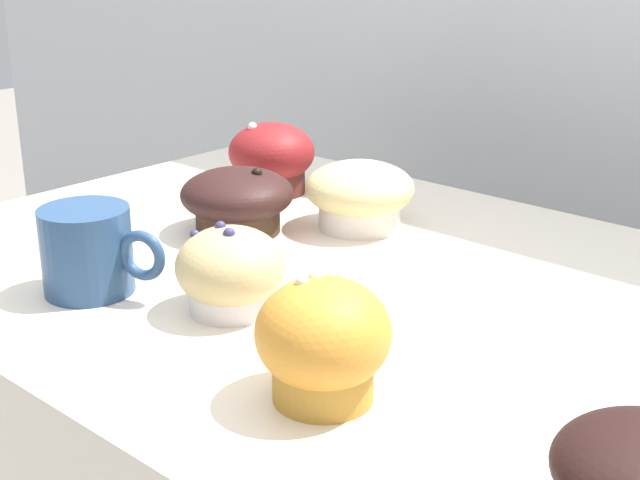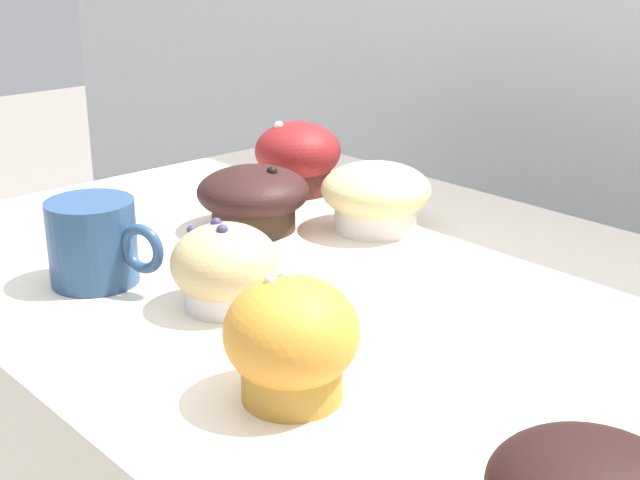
# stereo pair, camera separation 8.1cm
# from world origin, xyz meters

# --- Properties ---
(muffin_back_left) EXTENTS (0.12, 0.12, 0.07)m
(muffin_back_left) POSITION_xyz_m (-0.12, 0.12, 0.97)
(muffin_back_left) COLOR white
(muffin_back_left) RESTS_ON display_counter
(muffin_back_right) EXTENTS (0.09, 0.09, 0.08)m
(muffin_back_right) POSITION_xyz_m (-0.06, -0.13, 0.97)
(muffin_back_right) COLOR silver
(muffin_back_right) RESTS_ON display_counter
(muffin_front_left) EXTENTS (0.12, 0.12, 0.07)m
(muffin_front_left) POSITION_xyz_m (-0.21, 0.02, 0.97)
(muffin_front_left) COLOR #3E2B1D
(muffin_front_left) RESTS_ON display_counter
(muffin_front_right) EXTENTS (0.11, 0.11, 0.09)m
(muffin_front_right) POSITION_xyz_m (-0.29, 0.15, 0.98)
(muffin_front_right) COLOR #4E221B
(muffin_front_right) RESTS_ON display_counter
(muffin_back_center) EXTENTS (0.10, 0.10, 0.09)m
(muffin_back_center) POSITION_xyz_m (0.10, -0.19, 0.98)
(muffin_back_center) COLOR #BF8630
(muffin_back_center) RESTS_ON display_counter
(coffee_cup) EXTENTS (0.12, 0.08, 0.08)m
(coffee_cup) POSITION_xyz_m (-0.19, -0.18, 0.98)
(coffee_cup) COLOR navy
(coffee_cup) RESTS_ON display_counter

